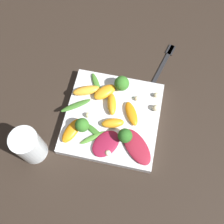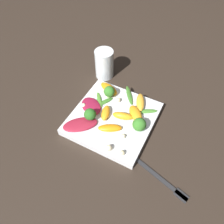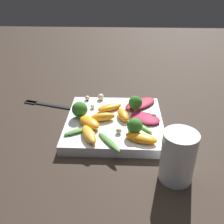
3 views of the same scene
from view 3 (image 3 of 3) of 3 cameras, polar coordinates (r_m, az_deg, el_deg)
name	(u,v)px [view 3 (image 3 of 3)]	position (r m, az deg, el deg)	size (l,w,h in m)	color
ground_plane	(114,127)	(0.69, 0.50, -3.37)	(2.40, 2.40, 0.00)	#2D231C
plate	(114,123)	(0.69, 0.50, -2.49)	(0.25, 0.25, 0.03)	white
drinking_glass	(178,157)	(0.53, 14.16, -9.44)	(0.07, 0.07, 0.11)	white
fork	(44,104)	(0.83, -14.62, 1.77)	(0.06, 0.16, 0.01)	#262628
radicchio_leaf_0	(140,104)	(0.75, 6.17, 1.82)	(0.11, 0.11, 0.01)	maroon
radicchio_leaf_1	(145,119)	(0.68, 7.21, -1.47)	(0.09, 0.10, 0.01)	maroon
orange_segment_0	(123,115)	(0.68, 2.44, -0.63)	(0.06, 0.04, 0.02)	orange
orange_segment_1	(141,138)	(0.60, 6.37, -5.64)	(0.05, 0.08, 0.02)	orange
orange_segment_2	(103,117)	(0.67, -2.05, -1.08)	(0.04, 0.07, 0.02)	orange
orange_segment_3	(89,122)	(0.65, -4.99, -2.25)	(0.07, 0.07, 0.02)	orange
orange_segment_4	(110,107)	(0.72, -0.53, 1.00)	(0.06, 0.07, 0.02)	orange
orange_segment_5	(89,134)	(0.61, -5.05, -4.89)	(0.08, 0.05, 0.02)	#FCAD33
broccoli_floret_0	(135,126)	(0.61, 4.95, -3.10)	(0.04, 0.04, 0.04)	#84AD5B
broccoli_floret_1	(80,109)	(0.68, -7.05, 0.56)	(0.04, 0.04, 0.04)	#84AD5B
broccoli_floret_2	(135,103)	(0.71, 5.12, 2.00)	(0.04, 0.04, 0.05)	#84AD5B
arugula_sprig_0	(134,127)	(0.65, 4.91, -3.26)	(0.06, 0.04, 0.01)	#3D7528
arugula_sprig_1	(77,131)	(0.63, -7.58, -4.17)	(0.05, 0.07, 0.01)	#47842D
arugula_sprig_2	(109,142)	(0.59, -0.69, -6.48)	(0.08, 0.06, 0.01)	#3D7528
arugula_sprig_3	(142,127)	(0.65, 6.59, -3.16)	(0.06, 0.05, 0.01)	#518E33
macadamia_nut_0	(101,97)	(0.77, -2.45, 3.31)	(0.02, 0.02, 0.02)	beige
macadamia_nut_1	(87,98)	(0.77, -5.39, 3.05)	(0.01, 0.01, 0.01)	beige
macadamia_nut_2	(154,116)	(0.69, 9.02, -0.79)	(0.01, 0.01, 0.01)	beige
macadamia_nut_3	(93,107)	(0.73, -4.25, 1.20)	(0.01, 0.01, 0.01)	beige
macadamia_nut_4	(119,131)	(0.62, 1.50, -4.10)	(0.01, 0.01, 0.01)	beige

